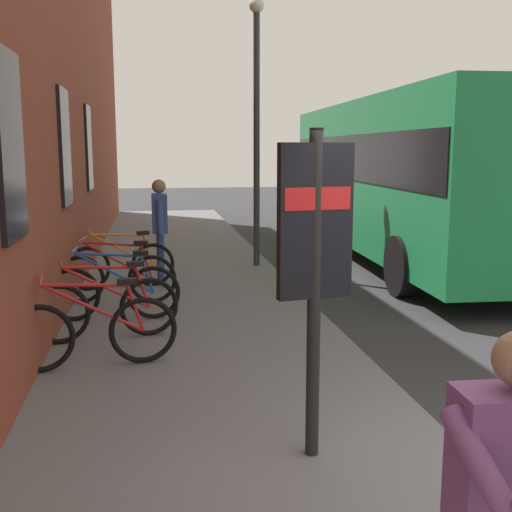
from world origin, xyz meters
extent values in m
plane|color=#2D2D30|center=(6.00, -1.00, 0.00)|extent=(60.00, 60.00, 0.00)
cube|color=slate|center=(8.00, 1.75, 0.06)|extent=(24.00, 3.50, 0.12)
cube|color=brown|center=(9.00, 3.80, 4.82)|extent=(22.00, 0.60, 9.64)
cube|color=black|center=(2.00, 3.48, 2.40)|extent=(0.90, 0.06, 1.60)
cube|color=black|center=(5.50, 3.48, 2.40)|extent=(0.90, 0.06, 1.60)
cube|color=black|center=(9.00, 3.48, 2.40)|extent=(0.90, 0.06, 1.60)
torus|color=black|center=(2.78, 3.48, 0.48)|extent=(0.15, 0.72, 0.72)
torus|color=black|center=(2.91, 2.44, 0.48)|extent=(0.15, 0.72, 0.72)
cylinder|color=#B21E1E|center=(2.85, 2.93, 0.76)|extent=(0.17, 1.01, 0.58)
cylinder|color=#B21E1E|center=(2.84, 3.01, 1.00)|extent=(0.15, 0.85, 0.09)
cylinder|color=#B21E1E|center=(2.90, 2.51, 0.73)|extent=(0.06, 0.19, 0.51)
cube|color=black|center=(2.89, 2.59, 1.02)|extent=(0.12, 0.21, 0.06)
cylinder|color=#B21E1E|center=(2.78, 3.43, 1.08)|extent=(0.48, 0.09, 0.02)
torus|color=black|center=(3.75, 3.41, 0.48)|extent=(0.18, 0.72, 0.72)
torus|color=black|center=(3.93, 2.38, 0.48)|extent=(0.18, 0.72, 0.72)
cylinder|color=#B21E1E|center=(3.84, 2.87, 0.76)|extent=(0.21, 1.01, 0.58)
cylinder|color=#B21E1E|center=(3.83, 2.94, 1.00)|extent=(0.18, 0.85, 0.09)
cylinder|color=#B21E1E|center=(3.91, 2.45, 0.73)|extent=(0.07, 0.19, 0.51)
cube|color=black|center=(3.90, 2.53, 1.02)|extent=(0.13, 0.21, 0.06)
cylinder|color=#B21E1E|center=(3.75, 3.36, 1.08)|extent=(0.48, 0.11, 0.02)
torus|color=black|center=(4.75, 3.37, 0.48)|extent=(0.09, 0.72, 0.72)
torus|color=black|center=(4.71, 2.32, 0.48)|extent=(0.09, 0.72, 0.72)
cylinder|color=#1E4CA5|center=(4.73, 2.82, 0.76)|extent=(0.08, 1.02, 0.58)
cylinder|color=#1E4CA5|center=(4.74, 2.90, 1.00)|extent=(0.07, 0.85, 0.09)
cylinder|color=#1E4CA5|center=(4.72, 2.40, 0.73)|extent=(0.04, 0.19, 0.51)
cube|color=black|center=(4.72, 2.47, 1.02)|extent=(0.11, 0.20, 0.06)
cylinder|color=#1E4CA5|center=(4.75, 3.32, 1.08)|extent=(0.48, 0.04, 0.02)
torus|color=black|center=(5.76, 3.37, 0.48)|extent=(0.16, 0.72, 0.72)
torus|color=black|center=(5.61, 2.33, 0.48)|extent=(0.16, 0.72, 0.72)
cylinder|color=#B21E1E|center=(5.68, 2.83, 0.76)|extent=(0.18, 1.01, 0.58)
cylinder|color=#B21E1E|center=(5.69, 2.90, 1.00)|extent=(0.16, 0.85, 0.09)
cylinder|color=#B21E1E|center=(5.62, 2.41, 0.73)|extent=(0.06, 0.19, 0.51)
cube|color=black|center=(5.63, 2.48, 1.02)|extent=(0.13, 0.21, 0.06)
cylinder|color=#B21E1E|center=(5.75, 3.32, 1.08)|extent=(0.48, 0.09, 0.02)
torus|color=black|center=(6.63, 3.35, 0.48)|extent=(0.18, 0.72, 0.72)
torus|color=black|center=(6.80, 2.32, 0.48)|extent=(0.18, 0.72, 0.72)
cylinder|color=orange|center=(6.72, 2.81, 0.76)|extent=(0.21, 1.01, 0.58)
cylinder|color=orange|center=(6.71, 2.88, 1.00)|extent=(0.18, 0.85, 0.09)
cylinder|color=orange|center=(6.79, 2.39, 0.73)|extent=(0.07, 0.19, 0.51)
cube|color=black|center=(6.78, 2.47, 1.02)|extent=(0.13, 0.21, 0.06)
cylinder|color=orange|center=(6.64, 3.30, 1.08)|extent=(0.48, 0.10, 0.02)
cylinder|color=black|center=(0.64, 1.18, 1.32)|extent=(0.10, 0.10, 2.40)
cube|color=black|center=(0.64, 1.18, 1.87)|extent=(0.16, 0.56, 1.10)
cube|color=red|center=(0.64, 1.18, 2.03)|extent=(0.17, 0.50, 0.16)
cube|color=#1E8C4C|center=(9.19, -3.00, 1.85)|extent=(10.60, 2.97, 3.00)
cube|color=black|center=(9.19, -3.00, 2.21)|extent=(10.39, 3.00, 0.90)
cylinder|color=black|center=(5.89, -1.65, 0.50)|extent=(1.01, 0.30, 1.00)
cylinder|color=black|center=(12.50, -4.35, 0.50)|extent=(1.01, 0.30, 1.00)
cylinder|color=black|center=(12.60, -1.95, 0.50)|extent=(1.01, 0.30, 1.00)
cylinder|color=#334C8C|center=(7.20, 2.19, 0.55)|extent=(0.13, 0.13, 0.86)
cylinder|color=#334C8C|center=(7.02, 2.18, 0.55)|extent=(0.13, 0.13, 0.86)
cube|color=#334C8C|center=(7.11, 2.19, 1.31)|extent=(0.51, 0.26, 0.65)
sphere|color=#8C664C|center=(7.11, 2.19, 1.76)|extent=(0.23, 0.23, 0.23)
cylinder|color=#334C8C|center=(7.39, 2.19, 1.26)|extent=(0.10, 0.10, 0.58)
cylinder|color=#334C8C|center=(6.83, 2.18, 1.26)|extent=(0.10, 0.10, 0.58)
cylinder|color=#723F72|center=(-1.80, 1.22, 1.30)|extent=(0.43, 0.16, 0.33)
cylinder|color=#333338|center=(8.42, 0.30, 2.50)|extent=(0.12, 0.12, 4.76)
sphere|color=silver|center=(8.42, 0.30, 5.00)|extent=(0.28, 0.28, 0.28)
camera|label=1|loc=(-3.66, 2.32, 2.37)|focal=44.34mm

